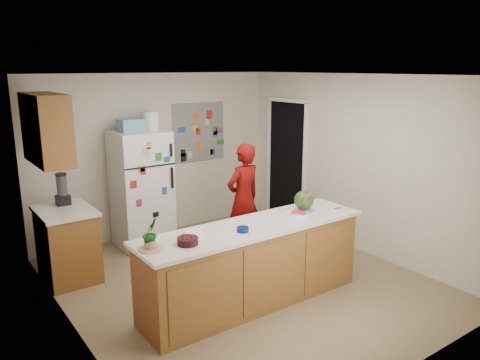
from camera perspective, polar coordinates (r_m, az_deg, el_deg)
floor at (r=5.93m, az=0.19°, el=-12.36°), size 4.00×4.50×0.02m
wall_back at (r=7.40m, az=-10.09°, el=3.02°), size 4.00×0.02×2.50m
wall_left at (r=4.66m, az=-20.34°, el=-3.97°), size 0.02×4.50×2.50m
wall_right at (r=6.84m, az=14.01°, el=1.94°), size 0.02×4.50×2.50m
ceiling at (r=5.33m, az=0.22°, el=12.78°), size 4.00×4.50×0.02m
doorway at (r=7.86m, az=5.77°, el=2.07°), size 0.03×0.85×2.04m
peninsula_base at (r=5.27m, az=1.64°, el=-10.46°), size 2.60×0.62×0.88m
peninsula_top at (r=5.10m, az=1.67°, el=-5.73°), size 2.68×0.70×0.04m
side_counter_base at (r=6.23m, az=-20.26°, el=-7.51°), size 0.60×0.80×0.86m
side_counter_top at (r=6.09m, az=-20.61°, el=-3.55°), size 0.64×0.84×0.04m
upper_cabinets at (r=5.81m, az=-22.56°, el=5.79°), size 0.35×1.00×0.80m
refrigerator at (r=6.97m, az=-11.93°, el=-1.10°), size 0.75×0.70×1.70m
fridge_top_bin at (r=6.76m, az=-13.10°, el=6.51°), size 0.35×0.28×0.18m
photo_collage at (r=7.68m, az=-5.05°, el=5.83°), size 0.95×0.01×0.95m
person at (r=6.58m, az=0.44°, el=-2.27°), size 0.61×0.44×1.57m
blender_appliance at (r=6.26m, az=-20.86°, el=-1.14°), size 0.13×0.13×0.38m
cutting_board at (r=5.58m, az=7.45°, el=-3.83°), size 0.41×0.34×0.01m
watermelon at (r=5.60m, az=7.80°, el=-2.47°), size 0.23×0.23×0.23m
watermelon_slice at (r=5.48m, az=7.12°, el=-3.95°), size 0.15×0.15×0.02m
cherry_bowl at (r=4.58m, az=-6.40°, el=-7.39°), size 0.21×0.21×0.07m
white_bowl at (r=4.78m, az=-5.79°, el=-6.50°), size 0.20×0.20×0.06m
cobalt_bowl at (r=4.89m, az=0.34°, el=-6.04°), size 0.16×0.16×0.05m
plate at (r=4.52m, az=-10.76°, el=-8.21°), size 0.26×0.26×0.02m
paper_towel at (r=5.34m, az=6.83°, el=-4.57°), size 0.23×0.22×0.02m
keys at (r=5.79m, az=11.87°, el=-3.37°), size 0.09×0.04×0.01m
potted_plant at (r=4.51m, az=-10.87°, el=-6.32°), size 0.21×0.20×0.30m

